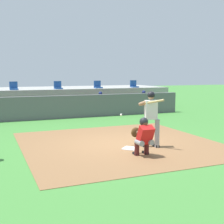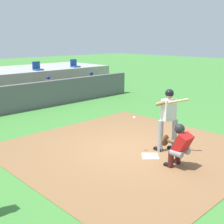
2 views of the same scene
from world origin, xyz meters
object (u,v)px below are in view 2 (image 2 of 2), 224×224
(home_plate, at_px, (150,156))
(batter_at_plate, at_px, (168,116))
(stadium_seat_4, at_px, (75,65))
(stadium_seat_3, at_px, (37,68))
(dugout_player_0, at_px, (50,88))
(catcher_crouched, at_px, (178,144))
(dugout_player_1, at_px, (93,83))

(home_plate, distance_m, batter_at_plate, 1.23)
(stadium_seat_4, bearing_deg, stadium_seat_3, 180.00)
(batter_at_plate, height_order, stadium_seat_4, stadium_seat_4)
(dugout_player_0, xyz_separation_m, stadium_seat_3, (0.53, 2.03, 0.86))
(catcher_crouched, distance_m, dugout_player_0, 9.25)
(catcher_crouched, bearing_deg, dugout_player_0, 77.02)
(batter_at_plate, height_order, dugout_player_0, batter_at_plate)
(catcher_crouched, distance_m, stadium_seat_3, 11.39)
(batter_at_plate, distance_m, dugout_player_0, 8.31)
(batter_at_plate, height_order, catcher_crouched, batter_at_plate)
(catcher_crouched, height_order, dugout_player_1, dugout_player_1)
(dugout_player_0, relative_size, stadium_seat_3, 2.71)
(home_plate, height_order, batter_at_plate, batter_at_plate)
(batter_at_plate, relative_size, stadium_seat_3, 3.76)
(catcher_crouched, bearing_deg, dugout_player_1, 61.32)
(home_plate, distance_m, dugout_player_1, 9.54)
(dugout_player_0, bearing_deg, stadium_seat_4, 33.00)
(batter_at_plate, bearing_deg, catcher_crouched, -130.34)
(batter_at_plate, bearing_deg, dugout_player_0, 80.46)
(home_plate, xyz_separation_m, batter_at_plate, (0.69, -0.04, 1.01))
(dugout_player_0, distance_m, stadium_seat_4, 3.83)
(batter_at_plate, distance_m, stadium_seat_3, 10.41)
(home_plate, relative_size, stadium_seat_4, 0.92)
(home_plate, height_order, catcher_crouched, catcher_crouched)
(batter_at_plate, relative_size, dugout_player_0, 1.39)
(dugout_player_1, bearing_deg, home_plate, -121.13)
(dugout_player_1, distance_m, stadium_seat_4, 2.23)
(dugout_player_1, bearing_deg, dugout_player_0, 180.00)
(stadium_seat_3, bearing_deg, dugout_player_1, -41.27)
(dugout_player_1, relative_size, stadium_seat_3, 2.71)
(catcher_crouched, bearing_deg, batter_at_plate, 49.66)
(dugout_player_0, bearing_deg, dugout_player_1, 0.00)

